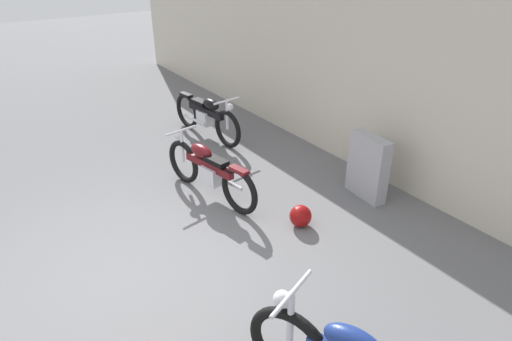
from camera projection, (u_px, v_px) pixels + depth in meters
name	position (u px, v px, depth m)	size (l,w,h in m)	color
ground_plane	(126.00, 279.00, 5.02)	(40.00, 40.00, 0.00)	slate
building_wall	(401.00, 89.00, 6.50)	(18.00, 0.30, 2.91)	beige
stone_marker	(368.00, 167.00, 6.43)	(0.68, 0.20, 0.96)	#9E9EA3
helmet	(301.00, 216.00, 5.89)	(0.30, 0.30, 0.30)	maroon
motorcycle_maroon	(209.00, 170.00, 6.46)	(1.94, 0.63, 0.88)	black
motorcycle_black	(207.00, 116.00, 8.44)	(1.99, 0.58, 0.90)	black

